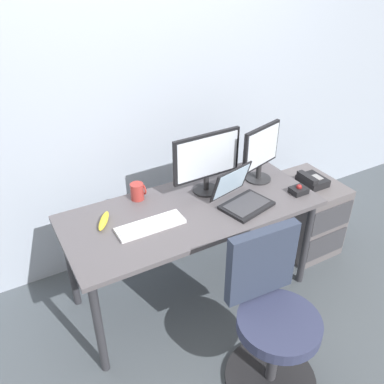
# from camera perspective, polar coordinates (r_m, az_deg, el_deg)

# --- Properties ---
(ground_plane) EXTENTS (8.00, 8.00, 0.00)m
(ground_plane) POSITION_cam_1_polar(r_m,az_deg,el_deg) (3.04, -0.00, -13.63)
(ground_plane) COLOR #444B51
(back_wall) EXTENTS (6.00, 0.10, 2.80)m
(back_wall) POSITION_cam_1_polar(r_m,az_deg,el_deg) (2.87, -7.17, 16.14)
(back_wall) COLOR #9EA9BA
(back_wall) RESTS_ON ground
(desk) EXTENTS (1.62, 0.71, 0.72)m
(desk) POSITION_cam_1_polar(r_m,az_deg,el_deg) (2.62, -0.00, -3.64)
(desk) COLOR #514D51
(desk) RESTS_ON ground
(file_cabinet) EXTENTS (0.42, 0.53, 0.59)m
(file_cabinet) POSITION_cam_1_polar(r_m,az_deg,el_deg) (3.38, 15.47, -3.09)
(file_cabinet) COLOR #5C5759
(file_cabinet) RESTS_ON ground
(desk_phone) EXTENTS (0.17, 0.20, 0.09)m
(desk_phone) POSITION_cam_1_polar(r_m,az_deg,el_deg) (3.20, 16.39, 1.57)
(desk_phone) COLOR black
(desk_phone) RESTS_ON file_cabinet
(office_chair) EXTENTS (0.52, 0.52, 0.94)m
(office_chair) POSITION_cam_1_polar(r_m,az_deg,el_deg) (2.32, 11.00, -17.34)
(office_chair) COLOR black
(office_chair) RESTS_ON ground
(monitor_main) EXTENTS (0.48, 0.18, 0.41)m
(monitor_main) POSITION_cam_1_polar(r_m,az_deg,el_deg) (2.64, 2.09, 4.53)
(monitor_main) COLOR #262628
(monitor_main) RESTS_ON desk
(monitor_side) EXTENTS (0.35, 0.18, 0.40)m
(monitor_side) POSITION_cam_1_polar(r_m,az_deg,el_deg) (2.82, 9.59, 5.63)
(monitor_side) COLOR #262628
(monitor_side) RESTS_ON desk
(keyboard) EXTENTS (0.41, 0.14, 0.03)m
(keyboard) POSITION_cam_1_polar(r_m,az_deg,el_deg) (2.42, -5.82, -4.64)
(keyboard) COLOR silver
(keyboard) RESTS_ON desk
(laptop) EXTENTS (0.37, 0.35, 0.23)m
(laptop) POSITION_cam_1_polar(r_m,az_deg,el_deg) (2.61, 6.84, -0.64)
(laptop) COLOR black
(laptop) RESTS_ON desk
(trackball_mouse) EXTENTS (0.11, 0.09, 0.07)m
(trackball_mouse) POSITION_cam_1_polar(r_m,az_deg,el_deg) (2.80, 14.67, 0.28)
(trackball_mouse) COLOR black
(trackball_mouse) RESTS_ON desk
(coffee_mug) EXTENTS (0.10, 0.09, 0.11)m
(coffee_mug) POSITION_cam_1_polar(r_m,az_deg,el_deg) (2.66, -7.61, 0.09)
(coffee_mug) COLOR #9E322D
(coffee_mug) RESTS_ON desk
(banana) EXTENTS (0.14, 0.18, 0.04)m
(banana) POSITION_cam_1_polar(r_m,az_deg,el_deg) (2.48, -12.23, -3.95)
(banana) COLOR yellow
(banana) RESTS_ON desk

